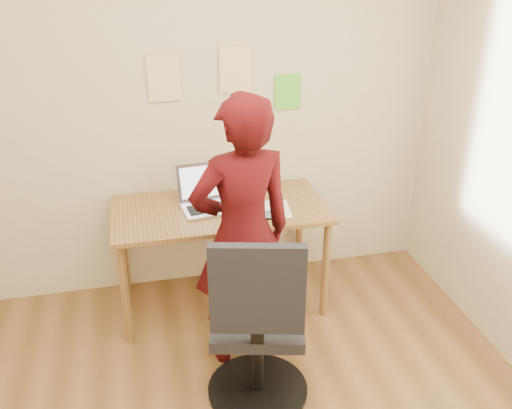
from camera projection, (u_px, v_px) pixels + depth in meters
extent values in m
cube|color=beige|center=(185.00, 103.00, 3.79)|extent=(3.50, 0.04, 2.70)
cube|color=olive|center=(220.00, 210.00, 3.74)|extent=(1.40, 0.70, 0.03)
cylinder|color=olive|center=(125.00, 295.00, 3.51)|extent=(0.05, 0.05, 0.71)
cylinder|color=olive|center=(326.00, 270.00, 3.77)|extent=(0.05, 0.05, 0.71)
cylinder|color=olive|center=(124.00, 247.00, 4.04)|extent=(0.05, 0.05, 0.71)
cylinder|color=olive|center=(299.00, 228.00, 4.30)|extent=(0.05, 0.05, 0.71)
cube|color=#BBBCC3|center=(211.00, 208.00, 3.71)|extent=(0.39, 0.29, 0.02)
cube|color=black|center=(211.00, 207.00, 3.71)|extent=(0.31, 0.17, 0.00)
cube|color=#BBBCC3|center=(204.00, 181.00, 3.79)|extent=(0.37, 0.11, 0.24)
cube|color=white|center=(204.00, 181.00, 3.79)|extent=(0.32, 0.09, 0.20)
cube|color=white|center=(275.00, 209.00, 3.72)|extent=(0.22, 0.29, 0.00)
cube|color=black|center=(268.00, 215.00, 3.63)|extent=(0.07, 0.12, 0.01)
cube|color=#3F4C59|center=(268.00, 215.00, 3.63)|extent=(0.06, 0.10, 0.00)
cube|color=#E6CE8A|center=(164.00, 78.00, 3.65)|extent=(0.21, 0.00, 0.30)
cube|color=#E6CE8A|center=(235.00, 70.00, 3.73)|extent=(0.21, 0.00, 0.30)
cube|color=#5DCC2E|center=(288.00, 92.00, 3.88)|extent=(0.18, 0.00, 0.24)
cube|color=black|center=(258.00, 320.00, 3.05)|extent=(0.58, 0.58, 0.07)
cube|color=black|center=(257.00, 290.00, 2.69)|extent=(0.46, 0.16, 0.48)
cube|color=black|center=(257.00, 331.00, 2.80)|extent=(0.07, 0.06, 0.13)
cylinder|color=black|center=(258.00, 358.00, 3.16)|extent=(0.07, 0.07, 0.48)
cylinder|color=black|center=(258.00, 389.00, 3.26)|extent=(0.57, 0.57, 0.03)
imported|color=#3C0809|center=(242.00, 235.00, 3.22)|extent=(0.66, 0.48, 1.66)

